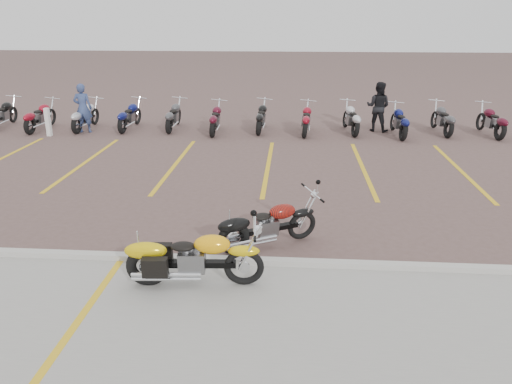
% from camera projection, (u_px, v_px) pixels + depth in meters
% --- Properties ---
extents(ground, '(100.00, 100.00, 0.00)m').
position_uv_depth(ground, '(258.00, 220.00, 10.60)').
color(ground, brown).
rests_on(ground, ground).
extents(concrete_apron, '(60.00, 5.00, 0.01)m').
position_uv_depth(concrete_apron, '(234.00, 356.00, 6.38)').
color(concrete_apron, '#9E9B93').
rests_on(concrete_apron, ground).
extents(curb, '(60.00, 0.18, 0.12)m').
position_uv_depth(curb, '(250.00, 261.00, 8.71)').
color(curb, '#ADAAA3').
rests_on(curb, ground).
extents(parking_stripes, '(38.00, 5.50, 0.01)m').
position_uv_depth(parking_stripes, '(268.00, 166.00, 14.36)').
color(parking_stripes, gold).
rests_on(parking_stripes, ground).
extents(apron_stripe, '(0.12, 5.00, 0.00)m').
position_uv_depth(apron_stripe, '(60.00, 348.00, 6.54)').
color(apron_stripe, gold).
rests_on(apron_stripe, concrete_apron).
extents(yellow_cruiser, '(2.21, 0.36, 0.91)m').
position_uv_depth(yellow_cruiser, '(192.00, 260.00, 7.92)').
color(yellow_cruiser, black).
rests_on(yellow_cruiser, ground).
extents(flame_cruiser, '(1.83, 1.07, 0.83)m').
position_uv_depth(flame_cruiser, '(265.00, 226.00, 9.26)').
color(flame_cruiser, black).
rests_on(flame_cruiser, ground).
extents(person_a, '(0.69, 0.49, 1.78)m').
position_uv_depth(person_a, '(83.00, 108.00, 18.16)').
color(person_a, navy).
rests_on(person_a, ground).
extents(person_b, '(1.08, 0.98, 1.81)m').
position_uv_depth(person_b, '(378.00, 107.00, 18.34)').
color(person_b, black).
rests_on(person_b, ground).
extents(bollard, '(0.16, 0.16, 1.00)m').
position_uv_depth(bollard, '(48.00, 122.00, 17.74)').
color(bollard, silver).
rests_on(bollard, ground).
extents(bg_bike_row, '(18.88, 2.03, 1.10)m').
position_uv_depth(bg_bike_row, '(238.00, 117.00, 18.36)').
color(bg_bike_row, black).
rests_on(bg_bike_row, ground).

